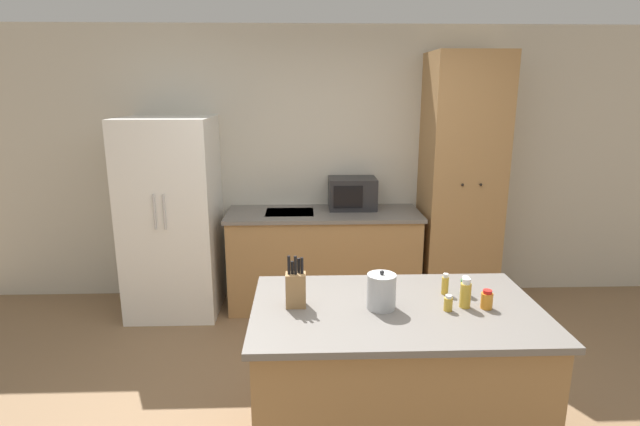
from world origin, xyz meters
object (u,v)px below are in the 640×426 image
at_px(spice_bottle_green_herb, 465,294).
at_px(spice_bottle_tall_dark, 448,303).
at_px(refrigerator, 172,217).
at_px(kettle, 381,291).
at_px(spice_bottle_amber_oil, 465,286).
at_px(spice_bottle_pale_salt, 487,300).
at_px(spice_bottle_short_red, 445,285).
at_px(microwave, 352,193).
at_px(knife_block, 296,288).
at_px(pantry_cabinet, 460,184).

bearing_deg(spice_bottle_green_herb, spice_bottle_tall_dark, -158.45).
xyz_separation_m(refrigerator, kettle, (1.59, -2.00, 0.10)).
height_order(spice_bottle_amber_oil, spice_bottle_pale_salt, spice_bottle_amber_oil).
relative_size(refrigerator, spice_bottle_short_red, 14.63).
relative_size(microwave, spice_bottle_tall_dark, 5.18).
relative_size(knife_block, spice_bottle_amber_oil, 2.62).
relative_size(spice_bottle_tall_dark, spice_bottle_green_herb, 0.53).
distance_m(pantry_cabinet, knife_block, 2.53).
distance_m(refrigerator, pantry_cabinet, 2.66).
height_order(refrigerator, spice_bottle_tall_dark, refrigerator).
xyz_separation_m(spice_bottle_amber_oil, spice_bottle_pale_salt, (0.06, -0.18, -0.00)).
relative_size(pantry_cabinet, spice_bottle_tall_dark, 27.25).
xyz_separation_m(spice_bottle_green_herb, kettle, (-0.45, 0.00, 0.02)).
bearing_deg(spice_bottle_pale_salt, microwave, 102.67).
bearing_deg(spice_bottle_pale_salt, kettle, 177.67).
bearing_deg(knife_block, microwave, 76.70).
bearing_deg(pantry_cabinet, knife_block, -126.39).
bearing_deg(spice_bottle_short_red, microwave, 99.28).
distance_m(spice_bottle_short_red, spice_bottle_pale_salt, 0.26).
xyz_separation_m(refrigerator, pantry_cabinet, (2.64, 0.07, 0.28)).
bearing_deg(microwave, spice_bottle_amber_oil, -77.83).
height_order(microwave, spice_bottle_short_red, microwave).
bearing_deg(refrigerator, knife_block, -59.74).
xyz_separation_m(spice_bottle_short_red, spice_bottle_amber_oil, (0.11, -0.02, -0.01)).
height_order(spice_bottle_short_red, spice_bottle_pale_salt, spice_bottle_short_red).
height_order(spice_bottle_amber_oil, kettle, kettle).
relative_size(refrigerator, microwave, 4.01).
xyz_separation_m(refrigerator, spice_bottle_green_herb, (2.04, -2.00, 0.08)).
relative_size(knife_block, spice_bottle_short_red, 2.34).
relative_size(spice_bottle_tall_dark, spice_bottle_pale_salt, 0.84).
bearing_deg(kettle, pantry_cabinet, 63.10).
relative_size(pantry_cabinet, spice_bottle_pale_salt, 22.80).
distance_m(refrigerator, spice_bottle_pale_salt, 2.95).
xyz_separation_m(refrigerator, spice_bottle_short_red, (1.98, -1.83, 0.06)).
relative_size(spice_bottle_green_herb, kettle, 0.76).
bearing_deg(spice_bottle_amber_oil, spice_bottle_tall_dark, -127.19).
height_order(microwave, spice_bottle_pale_salt, microwave).
height_order(spice_bottle_short_red, kettle, kettle).
bearing_deg(spice_bottle_green_herb, pantry_cabinet, 73.76).
height_order(spice_bottle_pale_salt, kettle, kettle).
xyz_separation_m(pantry_cabinet, spice_bottle_pale_salt, (-0.50, -2.09, -0.23)).
distance_m(microwave, spice_bottle_green_herb, 2.23).
distance_m(microwave, spice_bottle_short_red, 2.04).
xyz_separation_m(spice_bottle_green_herb, spice_bottle_pale_salt, (0.11, -0.02, -0.03)).
bearing_deg(knife_block, spice_bottle_short_red, 9.17).
distance_m(refrigerator, spice_bottle_short_red, 2.69).
height_order(pantry_cabinet, spice_bottle_green_herb, pantry_cabinet).
bearing_deg(kettle, knife_block, 175.27).
bearing_deg(spice_bottle_pale_salt, knife_block, 176.60).
height_order(microwave, spice_bottle_green_herb, microwave).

